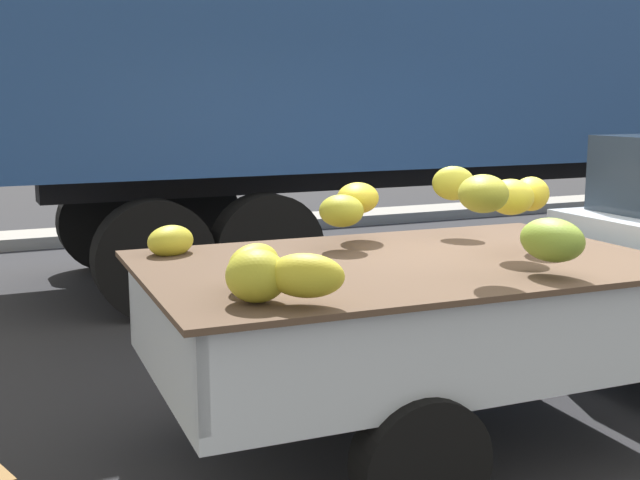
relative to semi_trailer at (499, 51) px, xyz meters
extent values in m
plane|color=#28282B|center=(-3.04, -4.56, -2.54)|extent=(220.00, 220.00, 0.00)
cube|color=gray|center=(-3.04, 3.15, -2.46)|extent=(80.00, 0.80, 0.16)
cube|color=silver|center=(-4.00, -4.54, -1.96)|extent=(2.73, 1.73, 0.08)
cube|color=silver|center=(-3.97, -3.75, -1.70)|extent=(2.67, 0.15, 0.44)
cube|color=silver|center=(-4.03, -5.33, -1.70)|extent=(2.67, 0.15, 0.44)
cube|color=silver|center=(-2.69, -4.59, -1.70)|extent=(0.11, 1.62, 0.44)
cube|color=silver|center=(-5.31, -4.49, -1.70)|extent=(0.11, 1.62, 0.44)
cube|color=#B21914|center=(-3.97, -3.72, -1.74)|extent=(2.57, 0.11, 0.07)
cube|color=brown|center=(-4.00, -4.54, -1.47)|extent=(2.86, 1.85, 0.03)
ellipsoid|color=gold|center=(-5.09, -3.84, -1.38)|extent=(0.36, 0.34, 0.18)
ellipsoid|color=gold|center=(-4.95, -4.82, -1.34)|extent=(0.37, 0.35, 0.18)
ellipsoid|color=gold|center=(-3.92, -3.85, -1.20)|extent=(0.40, 0.42, 0.19)
ellipsoid|color=yellow|center=(-3.43, -4.70, -1.12)|extent=(0.26, 0.28, 0.20)
ellipsoid|color=gold|center=(-5.04, -5.08, -1.34)|extent=(0.36, 0.36, 0.23)
ellipsoid|color=gold|center=(-3.89, -5.08, -1.04)|extent=(0.36, 0.38, 0.18)
ellipsoid|color=#ABAA2A|center=(-4.16, -4.10, -1.23)|extent=(0.35, 0.35, 0.19)
ellipsoid|color=olive|center=(-3.54, -5.18, -1.28)|extent=(0.29, 0.38, 0.22)
ellipsoid|color=yellow|center=(-3.17, -4.56, -1.13)|extent=(0.35, 0.35, 0.20)
ellipsoid|color=gold|center=(-4.87, -5.21, -1.33)|extent=(0.38, 0.36, 0.19)
ellipsoid|color=gold|center=(-3.29, -3.95, -1.12)|extent=(0.32, 0.31, 0.22)
cylinder|color=black|center=(-4.29, -3.75, -2.22)|extent=(0.65, 0.22, 0.64)
cylinder|color=black|center=(-4.35, -5.31, -2.22)|extent=(0.65, 0.22, 0.64)
cube|color=navy|center=(0.07, 0.00, 0.06)|extent=(12.01, 2.57, 2.70)
cube|color=black|center=(0.07, 0.00, -1.44)|extent=(11.04, 0.46, 0.30)
cylinder|color=black|center=(-3.54, 1.18, -2.00)|extent=(1.08, 0.31, 1.08)
cylinder|color=black|center=(-3.53, -1.22, -2.00)|extent=(1.08, 0.31, 1.08)
cylinder|color=black|center=(-4.62, 1.17, -2.00)|extent=(1.08, 0.31, 1.08)
cylinder|color=black|center=(-4.61, -1.23, -2.00)|extent=(1.08, 0.31, 1.08)
camera|label=1|loc=(-6.16, -8.18, -0.61)|focal=44.76mm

